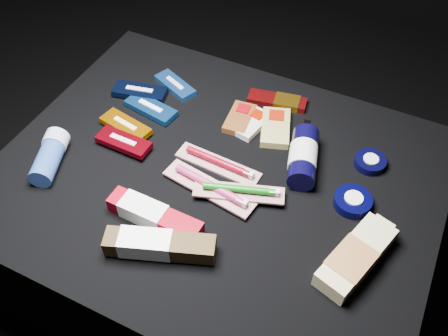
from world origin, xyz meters
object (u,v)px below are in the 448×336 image
at_px(toothpaste_carton_red, 151,215).
at_px(lotion_bottle, 303,157).
at_px(deodorant_stick, 50,156).
at_px(bodywash_bottle, 355,258).

bearing_deg(toothpaste_carton_red, lotion_bottle, 51.97).
distance_m(lotion_bottle, deodorant_stick, 0.57).
bearing_deg(lotion_bottle, bodywash_bottle, -63.07).
distance_m(bodywash_bottle, deodorant_stick, 0.70).
bearing_deg(deodorant_stick, toothpaste_carton_red, -27.37).
bearing_deg(bodywash_bottle, toothpaste_carton_red, -151.57).
bearing_deg(bodywash_bottle, lotion_bottle, 149.04).
relative_size(lotion_bottle, bodywash_bottle, 0.96).
distance_m(deodorant_stick, toothpaste_carton_red, 0.29).
xyz_separation_m(deodorant_stick, toothpaste_carton_red, (0.29, -0.03, -0.01)).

